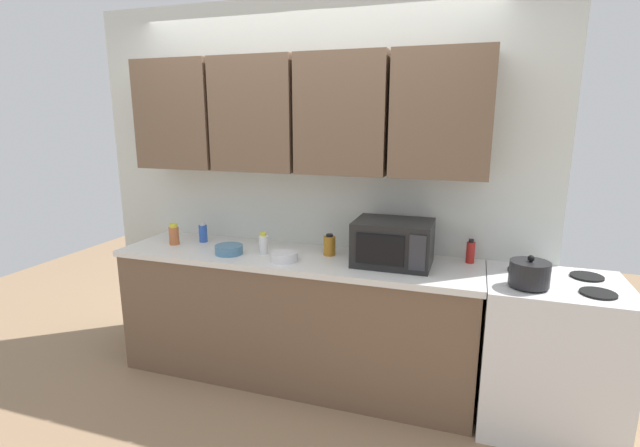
{
  "coord_description": "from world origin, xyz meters",
  "views": [
    {
      "loc": [
        1.12,
        -3.1,
        1.81
      ],
      "look_at": [
        0.17,
        -0.25,
        1.12
      ],
      "focal_mm": 26.06,
      "sensor_mm": 36.0,
      "label": 1
    }
  ],
  "objects_px": {
    "microwave": "(393,243)",
    "bottle_red_sauce": "(470,252)",
    "bowl_ceramic_small": "(284,257)",
    "stove_range": "(549,354)",
    "bottle_blue_cleaner": "(203,233)",
    "kettle": "(529,273)",
    "bowl_mixing_large": "(229,250)",
    "bottle_spice_jar": "(174,235)",
    "bottle_amber_vinegar": "(329,245)",
    "bottle_white_jar": "(263,244)"
  },
  "relations": [
    {
      "from": "microwave",
      "to": "bottle_red_sauce",
      "type": "xyz_separation_m",
      "value": [
        0.47,
        0.18,
        -0.07
      ]
    },
    {
      "from": "bowl_ceramic_small",
      "to": "microwave",
      "type": "bearing_deg",
      "value": 13.17
    },
    {
      "from": "stove_range",
      "to": "bottle_blue_cleaner",
      "type": "bearing_deg",
      "value": 177.04
    },
    {
      "from": "kettle",
      "to": "microwave",
      "type": "distance_m",
      "value": 0.8
    },
    {
      "from": "bottle_red_sauce",
      "to": "bowl_mixing_large",
      "type": "bearing_deg",
      "value": -168.64
    },
    {
      "from": "bottle_blue_cleaner",
      "to": "bowl_mixing_large",
      "type": "relative_size",
      "value": 0.78
    },
    {
      "from": "stove_range",
      "to": "bottle_spice_jar",
      "type": "height_order",
      "value": "bottle_spice_jar"
    },
    {
      "from": "stove_range",
      "to": "bowl_ceramic_small",
      "type": "relative_size",
      "value": 5.19
    },
    {
      "from": "bottle_amber_vinegar",
      "to": "bottle_white_jar",
      "type": "height_order",
      "value": "bottle_white_jar"
    },
    {
      "from": "microwave",
      "to": "bottle_spice_jar",
      "type": "height_order",
      "value": "microwave"
    },
    {
      "from": "bowl_mixing_large",
      "to": "bottle_blue_cleaner",
      "type": "bearing_deg",
      "value": 147.13
    },
    {
      "from": "bottle_spice_jar",
      "to": "bowl_mixing_large",
      "type": "height_order",
      "value": "bottle_spice_jar"
    },
    {
      "from": "bowl_mixing_large",
      "to": "bottle_amber_vinegar",
      "type": "bearing_deg",
      "value": 16.23
    },
    {
      "from": "bottle_spice_jar",
      "to": "bowl_mixing_large",
      "type": "bearing_deg",
      "value": -10.07
    },
    {
      "from": "microwave",
      "to": "bottle_red_sauce",
      "type": "height_order",
      "value": "microwave"
    },
    {
      "from": "bottle_red_sauce",
      "to": "bottle_spice_jar",
      "type": "relative_size",
      "value": 0.99
    },
    {
      "from": "stove_range",
      "to": "microwave",
      "type": "relative_size",
      "value": 1.9
    },
    {
      "from": "bowl_ceramic_small",
      "to": "kettle",
      "type": "bearing_deg",
      "value": -0.68
    },
    {
      "from": "kettle",
      "to": "bottle_amber_vinegar",
      "type": "distance_m",
      "value": 1.24
    },
    {
      "from": "bowl_ceramic_small",
      "to": "bottle_red_sauce",
      "type": "bearing_deg",
      "value": 16.6
    },
    {
      "from": "bottle_amber_vinegar",
      "to": "bottle_blue_cleaner",
      "type": "bearing_deg",
      "value": 178.41
    },
    {
      "from": "bottle_red_sauce",
      "to": "bottle_blue_cleaner",
      "type": "bearing_deg",
      "value": -177.14
    },
    {
      "from": "bottle_white_jar",
      "to": "bottle_red_sauce",
      "type": "height_order",
      "value": "bottle_red_sauce"
    },
    {
      "from": "microwave",
      "to": "bowl_mixing_large",
      "type": "relative_size",
      "value": 2.54
    },
    {
      "from": "kettle",
      "to": "bowl_ceramic_small",
      "type": "height_order",
      "value": "kettle"
    },
    {
      "from": "bottle_spice_jar",
      "to": "bottle_amber_vinegar",
      "type": "bearing_deg",
      "value": 5.06
    },
    {
      "from": "bottle_white_jar",
      "to": "bowl_mixing_large",
      "type": "height_order",
      "value": "bottle_white_jar"
    },
    {
      "from": "stove_range",
      "to": "microwave",
      "type": "bearing_deg",
      "value": 177.84
    },
    {
      "from": "bottle_blue_cleaner",
      "to": "kettle",
      "type": "bearing_deg",
      "value": -6.79
    },
    {
      "from": "bottle_red_sauce",
      "to": "bowl_ceramic_small",
      "type": "bearing_deg",
      "value": -163.4
    },
    {
      "from": "bottle_spice_jar",
      "to": "bowl_mixing_large",
      "type": "relative_size",
      "value": 0.83
    },
    {
      "from": "bowl_ceramic_small",
      "to": "stove_range",
      "type": "bearing_deg",
      "value": 4.32
    },
    {
      "from": "bottle_blue_cleaner",
      "to": "bowl_mixing_large",
      "type": "bearing_deg",
      "value": -32.87
    },
    {
      "from": "microwave",
      "to": "bottle_amber_vinegar",
      "type": "xyz_separation_m",
      "value": [
        -0.44,
        0.06,
        -0.07
      ]
    },
    {
      "from": "bottle_spice_jar",
      "to": "bowl_ceramic_small",
      "type": "height_order",
      "value": "bottle_spice_jar"
    },
    {
      "from": "stove_range",
      "to": "bottle_red_sauce",
      "type": "distance_m",
      "value": 0.74
    },
    {
      "from": "bottle_spice_jar",
      "to": "bowl_ceramic_small",
      "type": "distance_m",
      "value": 0.93
    },
    {
      "from": "bottle_spice_jar",
      "to": "bottle_red_sauce",
      "type": "bearing_deg",
      "value": 6.23
    },
    {
      "from": "microwave",
      "to": "bottle_amber_vinegar",
      "type": "height_order",
      "value": "microwave"
    },
    {
      "from": "stove_range",
      "to": "kettle",
      "type": "relative_size",
      "value": 4.3
    },
    {
      "from": "stove_range",
      "to": "bottle_blue_cleaner",
      "type": "distance_m",
      "value": 2.44
    },
    {
      "from": "stove_range",
      "to": "microwave",
      "type": "distance_m",
      "value": 1.12
    },
    {
      "from": "bottle_amber_vinegar",
      "to": "bowl_ceramic_small",
      "type": "relative_size",
      "value": 0.83
    },
    {
      "from": "microwave",
      "to": "bottle_blue_cleaner",
      "type": "height_order",
      "value": "microwave"
    },
    {
      "from": "bottle_red_sauce",
      "to": "microwave",
      "type": "bearing_deg",
      "value": -158.64
    },
    {
      "from": "microwave",
      "to": "bottle_amber_vinegar",
      "type": "bearing_deg",
      "value": 172.2
    },
    {
      "from": "kettle",
      "to": "bottle_spice_jar",
      "type": "distance_m",
      "value": 2.38
    },
    {
      "from": "bottle_white_jar",
      "to": "bottle_blue_cleaner",
      "type": "bearing_deg",
      "value": 166.03
    },
    {
      "from": "kettle",
      "to": "bottle_spice_jar",
      "type": "bearing_deg",
      "value": 176.79
    },
    {
      "from": "kettle",
      "to": "bottle_blue_cleaner",
      "type": "relative_size",
      "value": 1.44
    }
  ]
}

